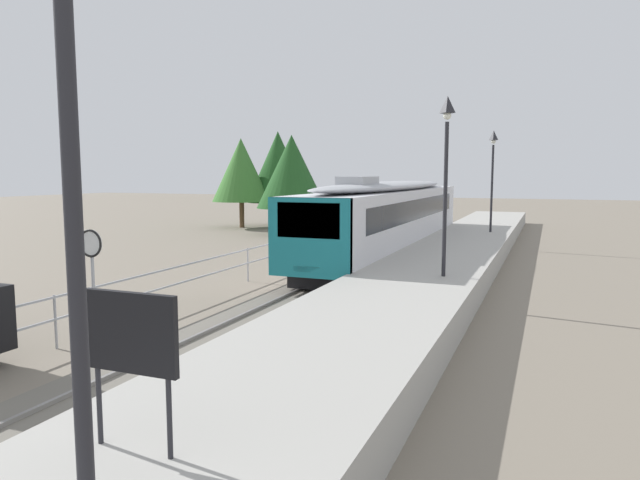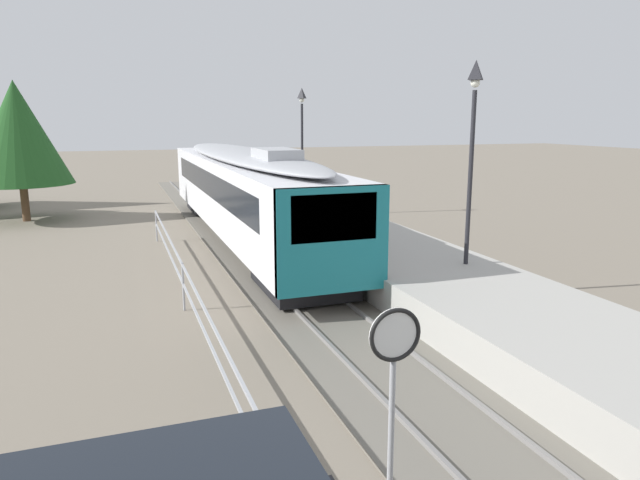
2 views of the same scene
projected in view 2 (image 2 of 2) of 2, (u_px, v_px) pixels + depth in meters
The scene contains 8 objects.
ground_plane at pixel (191, 298), 15.76m from camera, with size 160.00×160.00×0.00m, color slate.
track_rails at pixel (296, 286), 16.74m from camera, with size 3.20×60.00×0.14m.
commuter_train at pixel (244, 188), 22.62m from camera, with size 2.82×19.98×3.74m.
station_platform at pixel (398, 263), 17.73m from camera, with size 3.90×60.00×0.90m, color #A8A59E.
platform_lamp_mid_platform at pixel (473, 125), 15.04m from camera, with size 0.34×0.34×5.35m.
platform_lamp_far_end at pixel (302, 122), 28.36m from camera, with size 0.34×0.34×5.35m.
speed_limit_sign at pixel (394, 367), 6.30m from camera, with size 0.61×0.10×2.81m.
tree_behind_carpark at pixel (18, 133), 26.80m from camera, with size 4.64×4.64×6.53m.
Camera 2 is at (-4.78, 6.60, 4.77)m, focal length 32.53 mm.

